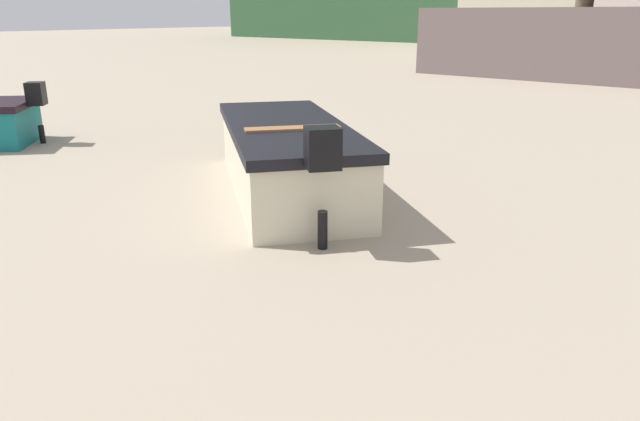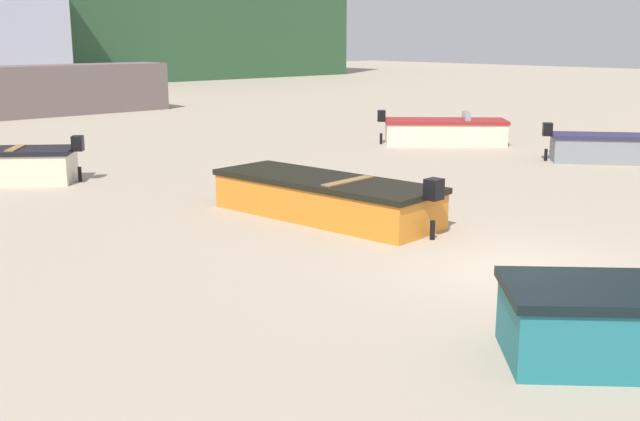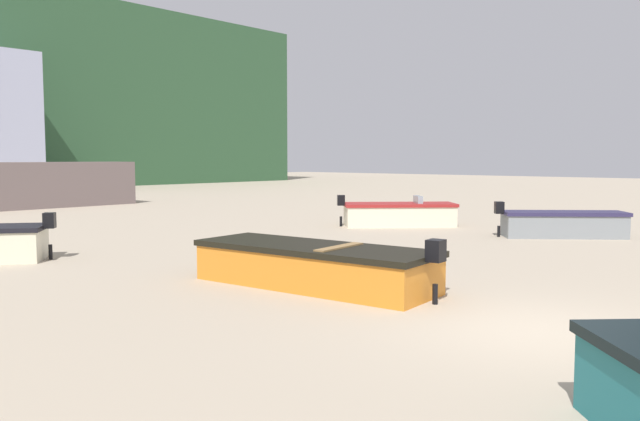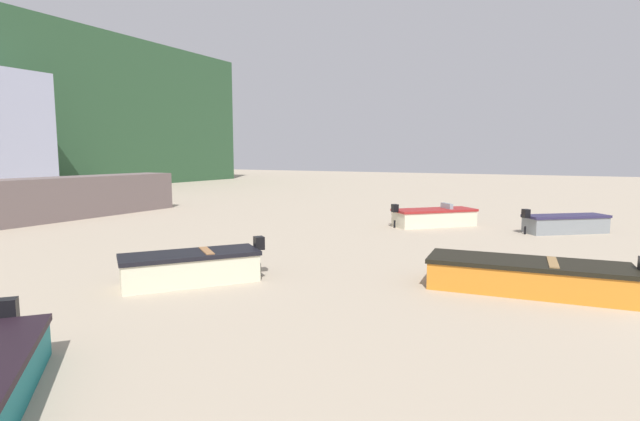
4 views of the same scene
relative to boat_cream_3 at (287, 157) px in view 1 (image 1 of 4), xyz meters
name	(u,v)px [view 1 (image 1 of 4)]	position (x,y,z in m)	size (l,w,h in m)	color
boat_cream_3	(287,157)	(0.00, 0.00, 0.00)	(3.99, 3.52, 1.23)	beige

